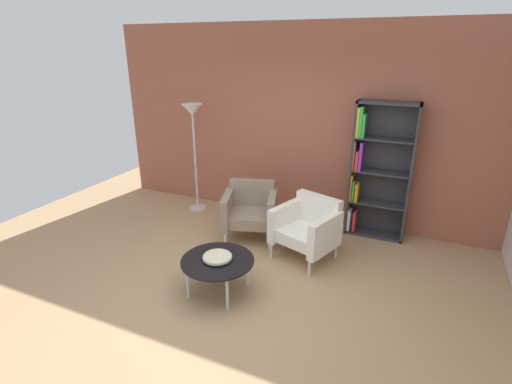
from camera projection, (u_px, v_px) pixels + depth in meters
The scene contains 8 objects.
ground_plane at pixel (232, 301), 4.10m from camera, with size 8.32×8.32×0.00m, color tan.
brick_back_panel at pixel (305, 126), 5.68m from camera, with size 6.40×0.12×2.90m, color #9E5642.
bookshelf_tall at pixel (376, 170), 5.26m from camera, with size 0.80×0.30×1.90m.
coffee_table_low at pixel (218, 262), 4.14m from camera, with size 0.80×0.80×0.40m.
decorative_bowl at pixel (217, 257), 4.12m from camera, with size 0.32×0.32×0.05m.
armchair_near_window at pixel (250, 210), 5.36m from camera, with size 0.88×0.84×0.78m.
armchair_by_bookshelf at pixel (308, 227), 4.84m from camera, with size 0.88×0.85×0.78m.
floor_lamp_torchiere at pixel (193, 123), 5.92m from camera, with size 0.32×0.32×1.74m.
Camera 1 is at (1.62, -3.01, 2.57)m, focal length 26.78 mm.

